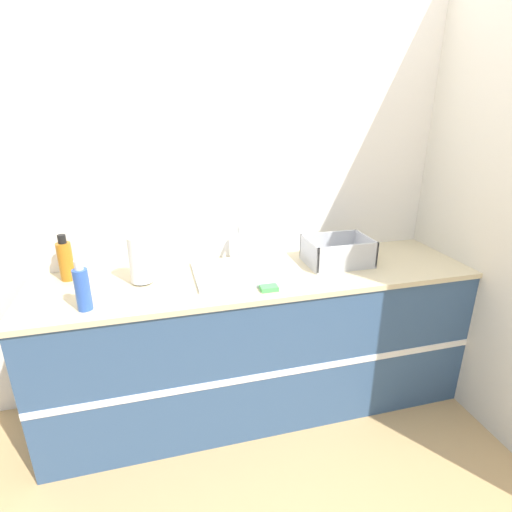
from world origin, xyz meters
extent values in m
plane|color=tan|center=(0.00, 0.00, 0.00)|extent=(12.00, 12.00, 0.00)
cube|color=silver|center=(0.00, 0.66, 1.30)|extent=(4.86, 0.06, 2.60)
cube|color=beige|center=(1.26, 0.31, 1.30)|extent=(0.06, 2.63, 2.60)
cube|color=#33517A|center=(0.00, 0.31, 0.43)|extent=(2.46, 0.63, 0.86)
cube|color=white|center=(0.00, 0.00, 0.43)|extent=(2.46, 0.01, 0.04)
cube|color=beige|center=(0.00, 0.31, 0.87)|extent=(2.48, 0.65, 0.03)
cube|color=silver|center=(-0.06, 0.34, 0.90)|extent=(0.60, 0.43, 0.02)
cylinder|color=silver|center=(-0.06, 0.54, 1.01)|extent=(0.02, 0.02, 0.20)
cylinder|color=silver|center=(-0.06, 0.48, 1.11)|extent=(0.02, 0.11, 0.02)
cylinder|color=#4C4C51|center=(-0.64, 0.36, 0.89)|extent=(0.09, 0.09, 0.01)
cylinder|color=white|center=(-0.64, 0.36, 1.02)|extent=(0.12, 0.12, 0.25)
cube|color=#B7BABF|center=(0.50, 0.35, 0.89)|extent=(0.38, 0.27, 0.01)
cube|color=#B7BABF|center=(0.50, 0.22, 0.97)|extent=(0.38, 0.01, 0.15)
cube|color=#B7BABF|center=(0.50, 0.48, 0.97)|extent=(0.38, 0.01, 0.15)
cube|color=#B7BABF|center=(0.32, 0.35, 0.97)|extent=(0.01, 0.27, 0.15)
cube|color=#B7BABF|center=(0.68, 0.35, 0.97)|extent=(0.01, 0.27, 0.15)
cylinder|color=#B26B19|center=(-1.03, 0.50, 0.99)|extent=(0.08, 0.08, 0.21)
cylinder|color=black|center=(-1.03, 0.50, 1.12)|extent=(0.04, 0.04, 0.05)
cylinder|color=#2D56B7|center=(-0.89, 0.11, 0.99)|extent=(0.07, 0.07, 0.20)
cylinder|color=silver|center=(-0.89, 0.11, 1.11)|extent=(0.04, 0.04, 0.04)
cube|color=#4CB259|center=(-0.01, 0.09, 0.90)|extent=(0.09, 0.06, 0.02)
camera|label=1|loc=(-0.55, -1.69, 1.78)|focal=28.00mm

